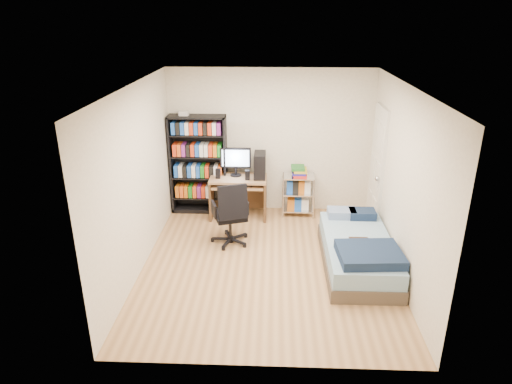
{
  "coord_description": "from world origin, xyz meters",
  "views": [
    {
      "loc": [
        0.07,
        -5.65,
        3.36
      ],
      "look_at": [
        -0.18,
        0.4,
        0.95
      ],
      "focal_mm": 32.0,
      "sensor_mm": 36.0,
      "label": 1
    }
  ],
  "objects_px": {
    "media_shelf": "(199,164)",
    "bed": "(358,252)",
    "office_chair": "(231,224)",
    "computer_desk": "(244,180)"
  },
  "relations": [
    {
      "from": "office_chair",
      "to": "bed",
      "type": "xyz_separation_m",
      "value": [
        1.84,
        -0.62,
        -0.09
      ]
    },
    {
      "from": "media_shelf",
      "to": "computer_desk",
      "type": "distance_m",
      "value": 0.85
    },
    {
      "from": "office_chair",
      "to": "bed",
      "type": "bearing_deg",
      "value": -37.28
    },
    {
      "from": "media_shelf",
      "to": "bed",
      "type": "relative_size",
      "value": 0.96
    },
    {
      "from": "computer_desk",
      "to": "bed",
      "type": "distance_m",
      "value": 2.41
    },
    {
      "from": "office_chair",
      "to": "media_shelf",
      "type": "bearing_deg",
      "value": 99.77
    },
    {
      "from": "computer_desk",
      "to": "bed",
      "type": "height_order",
      "value": "computer_desk"
    },
    {
      "from": "bed",
      "to": "office_chair",
      "type": "bearing_deg",
      "value": 161.48
    },
    {
      "from": "media_shelf",
      "to": "office_chair",
      "type": "distance_m",
      "value": 1.5
    },
    {
      "from": "bed",
      "to": "computer_desk",
      "type": "bearing_deg",
      "value": 135.69
    }
  ]
}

